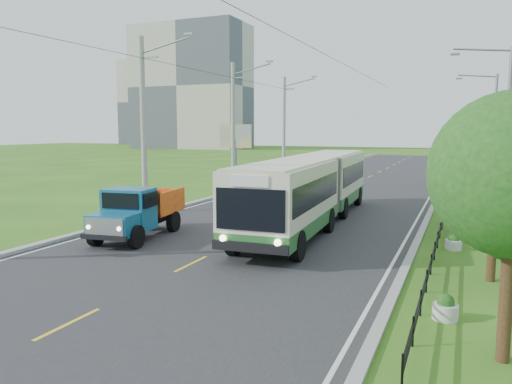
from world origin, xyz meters
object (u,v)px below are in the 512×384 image
Objects in this scene: pole_near at (144,124)px; streetlight_far at (492,128)px; tree_fifth at (483,144)px; tree_back at (480,144)px; planter_mid at (457,212)px; planter_near at (453,243)px; planter_far at (459,195)px; tree_second at (499,171)px; planter_front at (445,308)px; streetlight_mid at (504,127)px; dump_truck at (138,209)px; tree_fourth at (486,152)px; billboard_left at (236,140)px; pole_far at (284,126)px; pole_mid at (234,125)px; bus at (311,185)px; tree_third at (491,149)px.

streetlight_far is at bearing 45.14° from pole_near.
pole_near is 1.72× the size of tree_fifth.
planter_mid is at bearing -95.91° from tree_back.
planter_far is at bearing 90.00° from planter_near.
pole_near is 19.44m from tree_second.
tree_back is 8.21× the size of planter_far.
tree_back is at bearing 87.44° from planter_front.
tree_second is 20.16m from planter_far.
streetlight_mid reaches higher than planter_front.
pole_near is at bearing -148.41° from tree_fifth.
streetlight_mid is 14.00m from streetlight_far.
dump_truck is (3.87, -6.06, -3.79)m from pole_near.
tree_fourth is 1.04× the size of billboard_left.
pole_far is (0.00, 24.00, 0.00)m from pole_near.
pole_far is 14.93× the size of planter_far.
planter_mid is (16.86, -7.00, -4.81)m from pole_mid.
pole_far is at bearing 109.90° from bus.
streetlight_far reaches higher than tree_fifth.
tree_back is 19.48m from billboard_left.
dump_truck is at bearing -77.89° from pole_mid.
planter_mid is at bearing 102.10° from tree_third.
tree_second is at bearing 73.12° from planter_front.
pole_near reaches higher than tree_back.
planter_front is 16.00m from planter_mid.
streetlight_mid is at bearing -86.30° from tree_back.
pole_far is at bearing 90.00° from pole_mid.
tree_third is at bearing -35.36° from pole_mid.
tree_back is 12.66m from planter_mid.
bus is (10.05, -0.13, -3.08)m from pole_near.
pole_far is at bearing 121.99° from planter_near.
streetlight_mid is at bearing -90.00° from streetlight_far.
tree_second reaches higher than planter_far.
pole_near is at bearing 177.29° from tree_third.
pole_near is 1.10× the size of streetlight_far.
tree_back is 0.32× the size of bus.
billboard_left is at bearing 124.84° from planter_front.
planter_near is at bearing -104.32° from streetlight_mid.
pole_far is at bearing 146.88° from planter_far.
tree_fourth is at bearing 169.85° from streetlight_mid.
tree_third is 18.00m from tree_back.
streetlight_far reaches higher than planter_front.
tree_second is 12.00m from tree_fourth.
tree_third is 0.34× the size of bus.
billboard_left is at bearing 112.42° from pole_mid.
tree_third is 0.66× the size of streetlight_far.
streetlight_far is at bearing 62.44° from bus.
planter_near is (-1.26, -20.14, -3.37)m from tree_back.
pole_far is 1.72× the size of tree_fifth.
planter_mid is 8.70m from bus.
tree_back is at bearing 51.21° from dump_truck.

